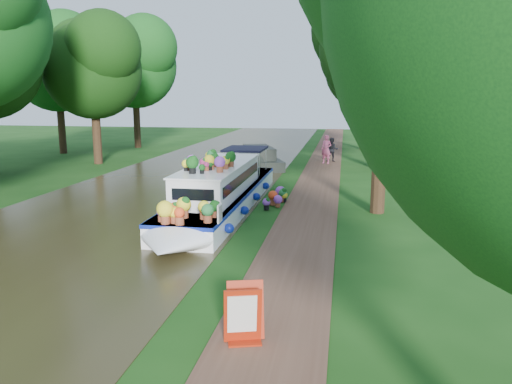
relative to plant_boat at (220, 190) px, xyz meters
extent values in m
plane|color=#133C0F|center=(2.25, -2.08, -0.85)|extent=(100.00, 100.00, 0.00)
cube|color=#2B2613|center=(-3.75, -2.08, -0.84)|extent=(10.00, 100.00, 0.02)
cube|color=#4F3325|center=(3.45, -2.08, -0.84)|extent=(2.20, 100.00, 0.03)
cube|color=white|center=(0.00, 0.85, -0.46)|extent=(2.20, 12.00, 0.75)
cube|color=navy|center=(0.00, 0.85, -0.14)|extent=(2.24, 12.04, 0.12)
cube|color=white|center=(0.00, 0.05, 0.44)|extent=(1.80, 7.00, 1.05)
cube|color=white|center=(0.00, 0.05, 1.00)|extent=(1.90, 7.10, 0.06)
cube|color=black|center=(0.91, 0.05, 0.52)|extent=(0.03, 6.40, 0.38)
cube|color=black|center=(-0.91, 0.05, 0.52)|extent=(0.03, 6.40, 0.38)
cube|color=black|center=(0.00, 5.15, 1.07)|extent=(1.90, 2.40, 0.10)
cube|color=white|center=(1.15, -4.55, 0.22)|extent=(0.04, 0.45, 0.55)
imported|color=#124416|center=(-0.15, -1.16, 1.23)|extent=(0.22, 0.25, 0.40)
imported|color=#124416|center=(0.49, -0.81, 1.20)|extent=(0.21, 0.21, 0.35)
cylinder|color=black|center=(6.05, 0.92, 1.42)|extent=(0.56, 0.56, 4.55)
sphere|color=black|center=(6.05, 0.92, 5.38)|extent=(4.80, 4.80, 4.80)
sphere|color=black|center=(7.01, 0.20, 6.34)|extent=(3.60, 3.60, 3.60)
sphere|color=black|center=(5.21, 1.76, 6.10)|extent=(3.84, 3.84, 3.84)
cylinder|color=black|center=(6.75, 12.92, 1.07)|extent=(0.56, 0.56, 3.85)
sphere|color=#124416|center=(6.75, 12.92, 5.10)|extent=(6.00, 6.00, 6.00)
sphere|color=#124416|center=(7.95, 12.02, 6.30)|extent=(4.50, 4.50, 4.50)
sphere|color=#124416|center=(5.70, 13.97, 6.00)|extent=(4.80, 4.80, 4.80)
cylinder|color=black|center=(6.25, 23.92, 1.25)|extent=(0.56, 0.56, 4.20)
sphere|color=black|center=(6.25, 23.92, 5.66)|extent=(6.60, 6.60, 6.60)
sphere|color=black|center=(7.57, 22.93, 6.98)|extent=(4.95, 4.95, 4.95)
sphere|color=black|center=(5.09, 25.08, 6.65)|extent=(5.28, 5.28, 5.28)
cylinder|color=black|center=(-11.25, 11.92, 1.07)|extent=(0.56, 0.56, 3.85)
sphere|color=black|center=(-11.25, 11.92, 5.17)|extent=(6.20, 6.20, 6.20)
sphere|color=black|center=(-10.01, 10.99, 6.41)|extent=(4.65, 4.65, 4.65)
sphere|color=black|center=(-12.34, 13.01, 6.10)|extent=(4.96, 4.96, 4.96)
cylinder|color=black|center=(-12.75, 21.92, 1.34)|extent=(0.56, 0.56, 4.38)
sphere|color=#124416|center=(-12.75, 21.92, 5.97)|extent=(7.00, 7.00, 7.00)
sphere|color=#124416|center=(-11.35, 20.87, 7.37)|extent=(5.25, 5.25, 5.25)
sphere|color=#124416|center=(-13.98, 23.15, 7.02)|extent=(5.60, 5.60, 5.60)
cylinder|color=black|center=(-16.75, 16.92, 1.25)|extent=(0.56, 0.56, 4.20)
sphere|color=#124416|center=(-16.75, 16.92, 5.73)|extent=(6.80, 6.80, 6.80)
sphere|color=#124416|center=(-15.39, 15.90, 7.09)|extent=(5.10, 5.10, 5.10)
sphere|color=#124416|center=(-17.94, 18.11, 6.75)|extent=(5.44, 5.44, 5.44)
cube|color=black|center=(-0.50, 12.55, -0.53)|extent=(3.81, 6.25, 0.60)
cube|color=black|center=(-0.50, 12.06, 0.11)|extent=(2.59, 3.78, 0.70)
cube|color=#A0210B|center=(3.00, -10.08, -0.81)|extent=(0.72, 0.65, 0.03)
cube|color=#A0210B|center=(3.00, -10.21, -0.27)|extent=(0.73, 0.45, 1.09)
cube|color=#A0210B|center=(3.00, -9.95, -0.27)|extent=(0.73, 0.45, 1.09)
cube|color=white|center=(3.00, -10.25, -0.21)|extent=(0.56, 0.32, 0.76)
imported|color=#D5586E|center=(3.57, 14.45, 0.11)|extent=(0.79, 0.64, 1.87)
imported|color=black|center=(3.93, 15.37, -0.01)|extent=(0.80, 0.62, 1.63)
imported|color=#31621D|center=(1.65, 2.92, -0.63)|extent=(0.48, 0.44, 0.44)
camera|label=1|loc=(4.70, -18.46, 3.68)|focal=35.00mm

